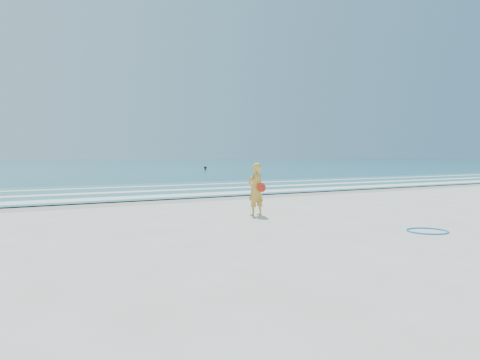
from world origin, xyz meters
TOP-DOWN VIEW (x-y plane):
  - ground at (0.00, 0.00)m, footprint 400.00×400.00m
  - wet_sand at (0.00, 9.00)m, footprint 400.00×2.40m
  - shallow at (0.00, 14.00)m, footprint 400.00×10.00m
  - foam_near at (0.00, 10.30)m, footprint 400.00×1.40m
  - foam_mid at (0.00, 13.20)m, footprint 400.00×0.90m
  - foam_far at (0.00, 16.50)m, footprint 400.00×0.60m
  - hoop at (2.36, -1.00)m, footprint 1.00×1.00m
  - buoy at (19.32, 44.35)m, footprint 0.36×0.36m
  - woman at (0.52, 3.34)m, footprint 0.61×0.46m

SIDE VIEW (x-z plane):
  - ground at x=0.00m, z-range 0.00..0.00m
  - wet_sand at x=0.00m, z-range 0.00..0.00m
  - hoop at x=2.36m, z-range 0.00..0.03m
  - shallow at x=0.00m, z-range 0.04..0.05m
  - foam_near at x=0.00m, z-range 0.05..0.06m
  - foam_mid at x=0.00m, z-range 0.05..0.06m
  - foam_far at x=0.00m, z-range 0.05..0.06m
  - buoy at x=19.32m, z-range 0.04..0.40m
  - woman at x=0.52m, z-range 0.00..1.51m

